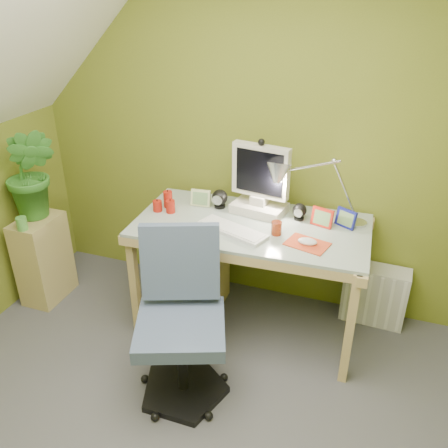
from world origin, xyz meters
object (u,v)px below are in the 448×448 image
(side_ledge, at_px, (44,259))
(task_chair, at_px, (180,326))
(desk_lamp, at_px, (333,176))
(radiator, at_px, (374,295))
(potted_plant, at_px, (31,173))
(desk, at_px, (250,276))
(monitor, at_px, (261,173))

(side_ledge, bearing_deg, task_chair, -21.59)
(desk_lamp, distance_m, side_ledge, 2.15)
(desk_lamp, height_order, radiator, desk_lamp)
(side_ledge, relative_size, potted_plant, 0.99)
(desk, relative_size, monitor, 2.68)
(desk, bearing_deg, monitor, 87.73)
(desk_lamp, bearing_deg, monitor, 169.54)
(monitor, distance_m, radiator, 1.18)
(task_chair, bearing_deg, desk, 55.76)
(desk, distance_m, desk_lamp, 0.86)
(side_ledge, xyz_separation_m, task_chair, (1.34, -0.53, 0.17))
(desk, bearing_deg, task_chair, -105.74)
(desk, bearing_deg, potted_plant, -176.64)
(desk, height_order, radiator, desk)
(radiator, bearing_deg, monitor, -167.88)
(side_ledge, relative_size, task_chair, 0.66)
(side_ledge, height_order, task_chair, task_chair)
(desk, xyz_separation_m, side_ledge, (-1.52, -0.20, -0.07))
(potted_plant, bearing_deg, task_chair, -23.41)
(monitor, relative_size, desk_lamp, 0.86)
(desk, xyz_separation_m, radiator, (0.81, 0.32, -0.18))
(radiator, bearing_deg, desk_lamp, -156.41)
(desk, distance_m, side_ledge, 1.53)
(potted_plant, xyz_separation_m, task_chair, (1.34, -0.58, -0.49))
(desk_lamp, height_order, potted_plant, desk_lamp)
(desk_lamp, xyz_separation_m, radiator, (0.36, 0.14, -0.89))
(monitor, bearing_deg, desk_lamp, 9.31)
(task_chair, bearing_deg, potted_plant, 135.82)
(side_ledge, bearing_deg, desk_lamp, 10.91)
(desk, distance_m, task_chair, 0.76)
(desk_lamp, relative_size, radiator, 1.49)
(monitor, xyz_separation_m, task_chair, (-0.18, -0.91, -0.57))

